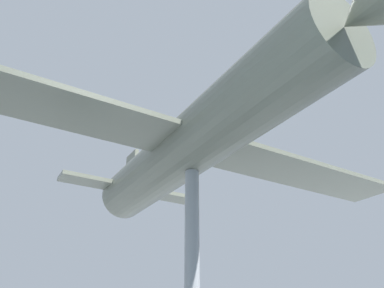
% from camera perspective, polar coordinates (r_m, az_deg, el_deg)
% --- Properties ---
extents(support_pylon_central, '(0.46, 0.46, 6.46)m').
position_cam_1_polar(support_pylon_central, '(11.53, 0.00, -19.20)').
color(support_pylon_central, '#999EA3').
rests_on(support_pylon_central, ground_plane).
extents(suspended_airplane, '(19.35, 14.37, 2.99)m').
position_cam_1_polar(suspended_airplane, '(12.62, 0.67, 0.55)').
color(suspended_airplane, slate).
rests_on(suspended_airplane, support_pylon_central).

